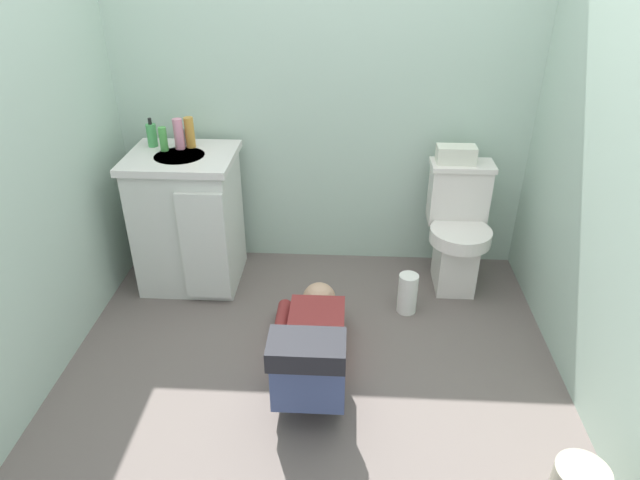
% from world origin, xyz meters
% --- Properties ---
extents(ground_plane, '(2.96, 3.16, 0.04)m').
position_xyz_m(ground_plane, '(0.00, 0.00, -0.02)').
color(ground_plane, '#665A56').
extents(wall_back, '(2.62, 0.08, 2.40)m').
position_xyz_m(wall_back, '(0.00, 1.12, 1.20)').
color(wall_back, '#ADC6B5').
rests_on(wall_back, ground_plane).
extents(wall_left, '(0.08, 2.16, 2.40)m').
position_xyz_m(wall_left, '(-1.27, 0.00, 1.20)').
color(wall_left, '#ADC6B5').
rests_on(wall_left, ground_plane).
extents(wall_right, '(0.08, 2.16, 2.40)m').
position_xyz_m(wall_right, '(1.27, 0.00, 1.20)').
color(wall_right, '#ADC6B5').
rests_on(wall_right, ground_plane).
extents(toilet, '(0.36, 0.46, 0.75)m').
position_xyz_m(toilet, '(0.81, 0.80, 0.37)').
color(toilet, silver).
rests_on(toilet, ground_plane).
extents(vanity_cabinet, '(0.60, 0.53, 0.82)m').
position_xyz_m(vanity_cabinet, '(-0.78, 0.75, 0.42)').
color(vanity_cabinet, silver).
rests_on(vanity_cabinet, ground_plane).
extents(faucet, '(0.02, 0.02, 0.10)m').
position_xyz_m(faucet, '(-0.78, 0.90, 0.87)').
color(faucet, silver).
rests_on(faucet, vanity_cabinet).
extents(person_plumber, '(0.39, 1.06, 0.52)m').
position_xyz_m(person_plumber, '(0.01, -0.07, 0.18)').
color(person_plumber, maroon).
rests_on(person_plumber, ground_plane).
extents(tissue_box, '(0.22, 0.11, 0.10)m').
position_xyz_m(tissue_box, '(0.77, 0.89, 0.80)').
color(tissue_box, silver).
rests_on(tissue_box, toilet).
extents(soap_dispenser, '(0.06, 0.06, 0.17)m').
position_xyz_m(soap_dispenser, '(-0.97, 0.88, 0.89)').
color(soap_dispenser, '#48A257').
rests_on(soap_dispenser, vanity_cabinet).
extents(bottle_green, '(0.04, 0.04, 0.14)m').
position_xyz_m(bottle_green, '(-0.88, 0.81, 0.89)').
color(bottle_green, '#4CA549').
rests_on(bottle_green, vanity_cabinet).
extents(bottle_pink, '(0.05, 0.05, 0.17)m').
position_xyz_m(bottle_pink, '(-0.80, 0.85, 0.91)').
color(bottle_pink, pink).
rests_on(bottle_pink, vanity_cabinet).
extents(bottle_amber, '(0.05, 0.05, 0.17)m').
position_xyz_m(bottle_amber, '(-0.75, 0.88, 0.91)').
color(bottle_amber, '#C18734').
rests_on(bottle_amber, vanity_cabinet).
extents(paper_towel_roll, '(0.11, 0.11, 0.24)m').
position_xyz_m(paper_towel_roll, '(0.51, 0.48, 0.12)').
color(paper_towel_roll, white).
rests_on(paper_towel_roll, ground_plane).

